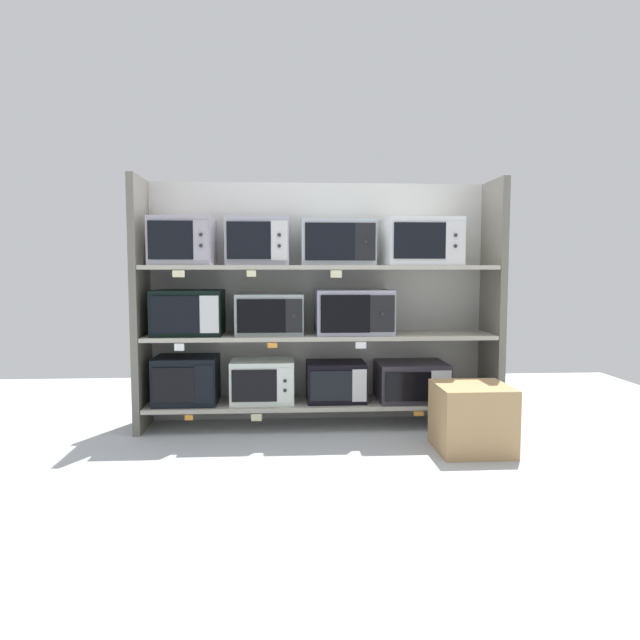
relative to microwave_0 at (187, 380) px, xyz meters
name	(u,v)px	position (x,y,z in m)	size (l,w,h in m)	color
ground	(331,474)	(0.96, -1.00, -0.36)	(6.48, 6.00, 0.02)	#B2B7BC
back_panel	(318,302)	(0.96, 0.24, 0.54)	(2.68, 0.04, 1.78)	#B2B2AD
upright_left	(141,305)	(-0.31, 0.00, 0.54)	(0.05, 0.44, 1.78)	#68645B
upright_right	(493,303)	(2.23, 0.00, 0.54)	(0.05, 0.44, 1.78)	#68645B
shelf_0	(320,403)	(0.96, 0.00, -0.18)	(2.48, 0.44, 0.03)	#ADA899
microwave_0	(187,380)	(0.00, 0.00, 0.00)	(0.44, 0.37, 0.34)	black
microwave_1	(263,381)	(0.54, 0.00, -0.01)	(0.45, 0.36, 0.31)	silver
microwave_2	(336,381)	(1.07, 0.00, -0.02)	(0.42, 0.33, 0.29)	black
microwave_3	(411,381)	(1.63, 0.00, -0.03)	(0.50, 0.43, 0.28)	#2D2832
price_tag_0	(189,418)	(0.05, -0.22, -0.22)	(0.06, 0.00, 0.04)	orange
price_tag_1	(256,418)	(0.50, -0.22, -0.23)	(0.07, 0.00, 0.05)	beige
price_tag_2	(419,414)	(1.64, -0.22, -0.22)	(0.07, 0.00, 0.03)	orange
shelf_1	(320,336)	(0.96, 0.00, 0.31)	(2.48, 0.44, 0.03)	#ADA899
microwave_4	(188,312)	(0.02, 0.00, 0.48)	(0.49, 0.38, 0.32)	black
microwave_5	(270,314)	(0.60, 0.00, 0.47)	(0.48, 0.34, 0.29)	#97A4A3
microwave_6	(353,312)	(1.20, 0.00, 0.48)	(0.54, 0.42, 0.32)	#999AAC
price_tag_3	(179,347)	(-0.01, -0.22, 0.27)	(0.07, 0.00, 0.05)	white
price_tag_4	(272,345)	(0.62, -0.22, 0.27)	(0.07, 0.00, 0.03)	orange
price_tag_5	(361,345)	(1.23, -0.22, 0.27)	(0.07, 0.00, 0.04)	white
shelf_2	(320,267)	(0.96, 0.00, 0.80)	(2.48, 0.44, 0.03)	#ADA899
microwave_7	(183,242)	(-0.01, 0.00, 0.98)	(0.43, 0.42, 0.33)	#A19BA7
microwave_8	(258,241)	(0.51, 0.00, 0.98)	(0.44, 0.34, 0.34)	#9F9EAE
microwave_9	(337,243)	(1.08, 0.00, 0.98)	(0.51, 0.37, 0.32)	#B1BAC1
microwave_10	(421,242)	(1.69, 0.00, 0.98)	(0.52, 0.43, 0.34)	silver
price_tag_6	(179,274)	(0.00, -0.22, 0.76)	(0.08, 0.00, 0.05)	beige
price_tag_7	(251,274)	(0.48, -0.22, 0.76)	(0.06, 0.00, 0.04)	beige
price_tag_8	(336,274)	(1.05, -0.22, 0.76)	(0.08, 0.00, 0.05)	beige
shipping_carton	(472,418)	(1.87, -0.65, -0.14)	(0.45, 0.45, 0.42)	tan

